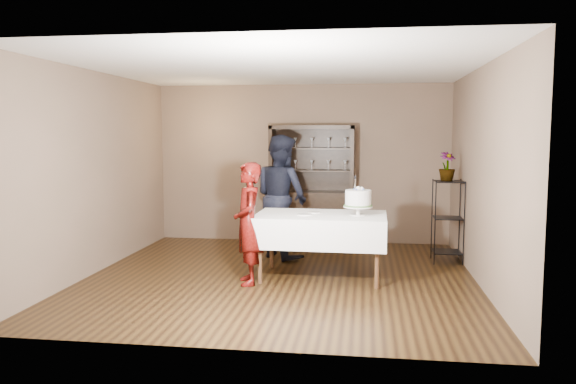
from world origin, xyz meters
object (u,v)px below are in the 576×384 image
object	(u,v)px
cake	(358,199)
man	(281,196)
potted_plant	(447,166)
plant_etagere	(448,218)
china_hutch	(312,205)
cake_table	(321,229)
woman	(248,223)

from	to	relation	value
cake	man	bearing A→B (deg)	134.43
potted_plant	plant_etagere	bearing A→B (deg)	-2.35
man	china_hutch	bearing A→B (deg)	-64.92
cake	potted_plant	size ratio (longest dim) A/B	1.21
china_hutch	plant_etagere	distance (m)	2.33
cake_table	man	distance (m)	1.37
potted_plant	china_hutch	bearing A→B (deg)	152.85
china_hutch	cake	size ratio (longest dim) A/B	3.94
cake	potted_plant	distance (m)	1.76
woman	plant_etagere	bearing A→B (deg)	102.39
woman	cake	distance (m)	1.42
cake	plant_etagere	bearing A→B (deg)	42.94
plant_etagere	woman	bearing A→B (deg)	-149.27
man	cake	distance (m)	1.66
plant_etagere	woman	xyz separation A→B (m)	(-2.62, -1.56, 0.11)
plant_etagere	cake_table	distance (m)	2.10
cake_table	woman	bearing A→B (deg)	-155.29
woman	cake	size ratio (longest dim) A/B	2.99
cake	cake_table	bearing A→B (deg)	176.19
woman	cake	world-z (taller)	woman
plant_etagere	cake	size ratio (longest dim) A/B	2.36
plant_etagere	man	distance (m)	2.46
cake_table	cake	xyz separation A→B (m)	(0.47, -0.03, 0.40)
woman	man	bearing A→B (deg)	155.01
woman	cake	xyz separation A→B (m)	(1.34, 0.37, 0.28)
plant_etagere	potted_plant	size ratio (longest dim) A/B	2.86
china_hutch	cake_table	world-z (taller)	china_hutch
potted_plant	man	bearing A→B (deg)	-179.86
cake	potted_plant	xyz separation A→B (m)	(1.25, 1.19, 0.36)
cake_table	china_hutch	bearing A→B (deg)	98.42
woman	china_hutch	bearing A→B (deg)	149.91
china_hutch	plant_etagere	world-z (taller)	china_hutch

